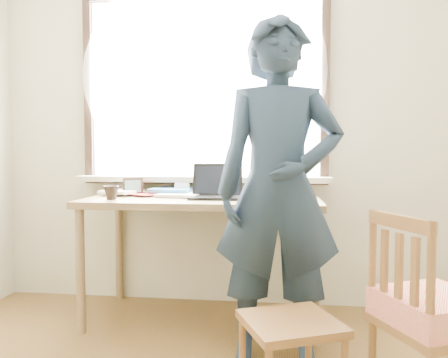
# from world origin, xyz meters

# --- Properties ---
(desk) EXTENTS (1.53, 0.77, 0.82)m
(desk) POSITION_xyz_m (-0.14, 1.63, 0.74)
(desk) COLOR brown
(desk) RESTS_ON ground
(laptop) EXTENTS (0.34, 0.28, 0.23)m
(laptop) POSITION_xyz_m (-0.05, 1.60, 0.88)
(laptop) COLOR black
(laptop) RESTS_ON desk
(mug_white) EXTENTS (0.15, 0.15, 0.09)m
(mug_white) POSITION_xyz_m (-0.32, 1.80, 0.87)
(mug_white) COLOR white
(mug_white) RESTS_ON desk
(mug_dark) EXTENTS (0.13, 0.13, 0.09)m
(mug_dark) POSITION_xyz_m (-0.69, 1.41, 0.87)
(mug_dark) COLOR black
(mug_dark) RESTS_ON desk
(mouse) EXTENTS (0.09, 0.06, 0.04)m
(mouse) POSITION_xyz_m (0.32, 1.53, 0.84)
(mouse) COLOR black
(mouse) RESTS_ON desk
(desk_clutter) EXTENTS (0.92, 0.52, 0.04)m
(desk_clutter) POSITION_xyz_m (-0.41, 1.79, 0.84)
(desk_clutter) COLOR white
(desk_clutter) RESTS_ON desk
(book_a) EXTENTS (0.31, 0.35, 0.03)m
(book_a) POSITION_xyz_m (-0.51, 1.83, 0.84)
(book_a) COLOR white
(book_a) RESTS_ON desk
(book_b) EXTENTS (0.34, 0.33, 0.02)m
(book_b) POSITION_xyz_m (0.30, 1.86, 0.83)
(book_b) COLOR white
(book_b) RESTS_ON desk
(picture_frame) EXTENTS (0.14, 0.06, 0.11)m
(picture_frame) POSITION_xyz_m (-0.66, 1.73, 0.88)
(picture_frame) COLOR black
(picture_frame) RESTS_ON desk
(work_chair) EXTENTS (0.50, 0.49, 0.40)m
(work_chair) POSITION_xyz_m (0.41, 0.65, 0.33)
(work_chair) COLOR brown
(work_chair) RESTS_ON ground
(side_chair) EXTENTS (0.51, 0.52, 0.87)m
(side_chair) POSITION_xyz_m (0.98, 0.64, 0.46)
(side_chair) COLOR brown
(side_chair) RESTS_ON ground
(person) EXTENTS (0.69, 0.48, 1.83)m
(person) POSITION_xyz_m (0.36, 1.09, 0.92)
(person) COLOR #152130
(person) RESTS_ON ground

